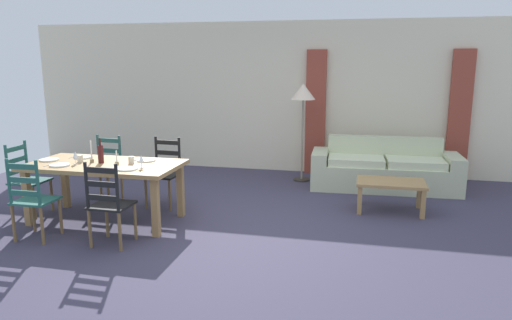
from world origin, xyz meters
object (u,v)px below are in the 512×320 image
at_px(coffee_cup_secondary, 80,159).
at_px(couch, 384,170).
at_px(standing_lamp, 303,98).
at_px(dining_table, 105,170).
at_px(wine_bottle, 101,154).
at_px(dining_chair_near_right, 109,204).
at_px(dining_chair_near_left, 32,199).
at_px(coffee_table, 391,186).
at_px(dining_chair_head_west, 26,179).
at_px(wine_glass_near_right, 141,159).
at_px(wine_glass_near_left, 75,155).
at_px(coffee_cup_primary, 131,160).
at_px(dining_chair_far_left, 105,169).
at_px(dining_chair_far_right, 165,172).

bearing_deg(coffee_cup_secondary, couch, 32.34).
bearing_deg(standing_lamp, coffee_cup_secondary, -133.58).
distance_m(dining_table, wine_bottle, 0.21).
xyz_separation_m(dining_chair_near_right, couch, (3.02, 3.16, -0.19)).
bearing_deg(standing_lamp, dining_chair_near_left, -127.66).
bearing_deg(coffee_table, dining_chair_head_west, -165.83).
bearing_deg(wine_glass_near_right, couch, 41.32).
height_order(wine_glass_near_right, coffee_cup_secondary, wine_glass_near_right).
relative_size(wine_glass_near_left, couch, 0.07).
relative_size(coffee_cup_primary, coffee_cup_secondary, 1.00).
height_order(dining_chair_near_left, dining_chair_far_left, same).
bearing_deg(dining_chair_head_west, wine_glass_near_left, -9.22).
distance_m(dining_chair_far_left, dining_chair_far_right, 0.90).
distance_m(coffee_table, standing_lamp, 2.23).
relative_size(wine_glass_near_right, coffee_cup_secondary, 1.79).
bearing_deg(dining_chair_head_west, couch, 27.25).
distance_m(wine_glass_near_right, coffee_table, 3.29).
bearing_deg(coffee_cup_primary, dining_chair_near_right, -80.32).
bearing_deg(couch, coffee_cup_secondary, -147.66).
xyz_separation_m(dining_table, couch, (3.50, 2.42, -0.37)).
xyz_separation_m(dining_chair_near_left, dining_chair_far_right, (0.91, 1.56, 0.00)).
bearing_deg(coffee_cup_secondary, coffee_table, 17.36).
distance_m(dining_table, coffee_cup_secondary, 0.36).
bearing_deg(dining_chair_head_west, dining_table, -1.00).
distance_m(dining_chair_far_left, coffee_table, 4.01).
relative_size(dining_table, dining_chair_near_right, 1.98).
relative_size(dining_chair_near_left, coffee_cup_secondary, 10.67).
relative_size(dining_chair_far_left, wine_glass_near_right, 5.96).
bearing_deg(wine_glass_near_left, wine_bottle, 25.33).
distance_m(dining_chair_near_right, dining_chair_far_right, 1.53).
bearing_deg(wine_glass_near_right, wine_bottle, 166.35).
xyz_separation_m(dining_table, coffee_cup_secondary, (-0.33, -0.00, 0.13)).
height_order(dining_chair_far_right, standing_lamp, standing_lamp).
height_order(dining_chair_near_right, wine_glass_near_left, dining_chair_near_right).
relative_size(dining_chair_near_right, dining_chair_far_right, 1.00).
bearing_deg(dining_chair_far_left, wine_glass_near_right, -41.18).
height_order(couch, coffee_table, couch).
bearing_deg(wine_glass_near_right, dining_chair_near_left, -148.73).
bearing_deg(dining_chair_head_west, dining_chair_near_left, -48.20).
bearing_deg(coffee_cup_primary, coffee_cup_secondary, -174.27).
height_order(wine_glass_near_left, coffee_cup_secondary, wine_glass_near_left).
bearing_deg(couch, dining_chair_far_left, -157.06).
xyz_separation_m(dining_chair_far_left, wine_bottle, (0.40, -0.74, 0.39)).
bearing_deg(couch, dining_table, -145.29).
bearing_deg(wine_glass_near_left, dining_chair_far_right, 49.52).
xyz_separation_m(dining_chair_near_left, dining_chair_far_left, (0.01, 1.53, 0.00)).
bearing_deg(wine_glass_near_left, dining_chair_far_left, 98.26).
bearing_deg(dining_table, couch, 34.71).
distance_m(couch, coffee_table, 1.22).
height_order(dining_table, coffee_table, dining_table).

